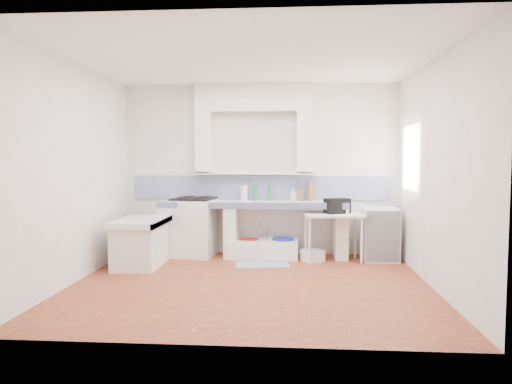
# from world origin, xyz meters

# --- Properties ---
(floor) EXTENTS (4.50, 4.50, 0.00)m
(floor) POSITION_xyz_m (0.00, 0.00, 0.00)
(floor) COLOR #9B4A2F
(floor) RESTS_ON ground
(ceiling) EXTENTS (4.50, 4.50, 0.00)m
(ceiling) POSITION_xyz_m (0.00, 0.00, 2.80)
(ceiling) COLOR white
(ceiling) RESTS_ON ground
(wall_back) EXTENTS (4.50, 0.00, 4.50)m
(wall_back) POSITION_xyz_m (0.00, 2.00, 1.40)
(wall_back) COLOR white
(wall_back) RESTS_ON ground
(wall_front) EXTENTS (4.50, 0.00, 4.50)m
(wall_front) POSITION_xyz_m (0.00, -2.00, 1.40)
(wall_front) COLOR white
(wall_front) RESTS_ON ground
(wall_left) EXTENTS (0.00, 4.50, 4.50)m
(wall_left) POSITION_xyz_m (-2.25, 0.00, 1.40)
(wall_left) COLOR white
(wall_left) RESTS_ON ground
(wall_right) EXTENTS (0.00, 4.50, 4.50)m
(wall_right) POSITION_xyz_m (2.25, 0.00, 1.40)
(wall_right) COLOR white
(wall_right) RESTS_ON ground
(alcove_mass) EXTENTS (1.90, 0.25, 0.45)m
(alcove_mass) POSITION_xyz_m (-0.10, 1.88, 2.58)
(alcove_mass) COLOR white
(alcove_mass) RESTS_ON ground
(window_frame) EXTENTS (0.35, 0.86, 1.06)m
(window_frame) POSITION_xyz_m (2.42, 1.20, 1.60)
(window_frame) COLOR #3C2213
(window_frame) RESTS_ON ground
(lace_valance) EXTENTS (0.01, 0.84, 0.24)m
(lace_valance) POSITION_xyz_m (2.28, 1.20, 1.98)
(lace_valance) COLOR white
(lace_valance) RESTS_ON ground
(counter_slab) EXTENTS (3.00, 0.60, 0.08)m
(counter_slab) POSITION_xyz_m (-0.10, 1.70, 0.86)
(counter_slab) COLOR white
(counter_slab) RESTS_ON ground
(counter_lip) EXTENTS (3.00, 0.04, 0.10)m
(counter_lip) POSITION_xyz_m (-0.10, 1.42, 0.86)
(counter_lip) COLOR navy
(counter_lip) RESTS_ON ground
(counter_pier_left) EXTENTS (0.20, 0.55, 0.82)m
(counter_pier_left) POSITION_xyz_m (-1.50, 1.70, 0.41)
(counter_pier_left) COLOR white
(counter_pier_left) RESTS_ON ground
(counter_pier_mid) EXTENTS (0.20, 0.55, 0.82)m
(counter_pier_mid) POSITION_xyz_m (-0.45, 1.70, 0.41)
(counter_pier_mid) COLOR white
(counter_pier_mid) RESTS_ON ground
(counter_pier_right) EXTENTS (0.20, 0.55, 0.82)m
(counter_pier_right) POSITION_xyz_m (1.30, 1.70, 0.41)
(counter_pier_right) COLOR white
(counter_pier_right) RESTS_ON ground
(peninsula_top) EXTENTS (0.70, 1.10, 0.08)m
(peninsula_top) POSITION_xyz_m (-1.70, 0.90, 0.66)
(peninsula_top) COLOR white
(peninsula_top) RESTS_ON ground
(peninsula_base) EXTENTS (0.60, 1.00, 0.62)m
(peninsula_base) POSITION_xyz_m (-1.70, 0.90, 0.31)
(peninsula_base) COLOR white
(peninsula_base) RESTS_ON ground
(peninsula_lip) EXTENTS (0.04, 1.10, 0.10)m
(peninsula_lip) POSITION_xyz_m (-1.37, 0.90, 0.66)
(peninsula_lip) COLOR navy
(peninsula_lip) RESTS_ON ground
(backsplash) EXTENTS (4.27, 0.03, 0.40)m
(backsplash) POSITION_xyz_m (0.00, 1.99, 1.10)
(backsplash) COLOR navy
(backsplash) RESTS_ON ground
(stove) EXTENTS (0.72, 0.71, 0.92)m
(stove) POSITION_xyz_m (-1.06, 1.69, 0.46)
(stove) COLOR white
(stove) RESTS_ON ground
(sink) EXTENTS (1.13, 0.64, 0.26)m
(sink) POSITION_xyz_m (0.08, 1.66, 0.13)
(sink) COLOR white
(sink) RESTS_ON ground
(side_table) EXTENTS (0.94, 0.59, 0.04)m
(side_table) POSITION_xyz_m (1.16, 1.44, 0.37)
(side_table) COLOR white
(side_table) RESTS_ON ground
(fridge) EXTENTS (0.54, 0.54, 0.82)m
(fridge) POSITION_xyz_m (1.90, 1.57, 0.41)
(fridge) COLOR white
(fridge) RESTS_ON ground
(bucket_red) EXTENTS (0.41, 0.41, 0.30)m
(bucket_red) POSITION_xyz_m (-0.16, 1.62, 0.15)
(bucket_red) COLOR #B0130C
(bucket_red) RESTS_ON ground
(bucket_orange) EXTENTS (0.38, 0.38, 0.29)m
(bucket_orange) POSITION_xyz_m (0.11, 1.66, 0.14)
(bucket_orange) COLOR #D34821
(bucket_orange) RESTS_ON ground
(bucket_blue) EXTENTS (0.42, 0.42, 0.32)m
(bucket_blue) POSITION_xyz_m (0.39, 1.61, 0.16)
(bucket_blue) COLOR #1520B6
(bucket_blue) RESTS_ON ground
(basin_white) EXTENTS (0.46, 0.46, 0.16)m
(basin_white) POSITION_xyz_m (0.85, 1.47, 0.08)
(basin_white) COLOR white
(basin_white) RESTS_ON ground
(water_bottle_a) EXTENTS (0.08, 0.08, 0.32)m
(water_bottle_a) POSITION_xyz_m (0.01, 1.85, 0.16)
(water_bottle_a) COLOR silver
(water_bottle_a) RESTS_ON ground
(water_bottle_b) EXTENTS (0.09, 0.09, 0.34)m
(water_bottle_b) POSITION_xyz_m (0.18, 1.85, 0.17)
(water_bottle_b) COLOR silver
(water_bottle_b) RESTS_ON ground
(black_bag) EXTENTS (0.42, 0.34, 0.23)m
(black_bag) POSITION_xyz_m (1.22, 1.48, 0.86)
(black_bag) COLOR black
(black_bag) RESTS_ON side_table
(green_bottle_a) EXTENTS (0.07, 0.07, 0.28)m
(green_bottle_a) POSITION_xyz_m (-0.08, 1.80, 1.04)
(green_bottle_a) COLOR #22763F
(green_bottle_a) RESTS_ON counter_slab
(green_bottle_b) EXTENTS (0.08, 0.08, 0.29)m
(green_bottle_b) POSITION_xyz_m (0.16, 1.85, 1.04)
(green_bottle_b) COLOR #22763F
(green_bottle_b) RESTS_ON counter_slab
(knife_block) EXTENTS (0.11, 0.10, 0.18)m
(knife_block) POSITION_xyz_m (0.67, 1.80, 0.99)
(knife_block) COLOR olive
(knife_block) RESTS_ON counter_slab
(cutting_board) EXTENTS (0.11, 0.22, 0.31)m
(cutting_board) POSITION_xyz_m (0.85, 1.85, 1.06)
(cutting_board) COLOR olive
(cutting_board) RESTS_ON counter_slab
(paper_towel) EXTENTS (0.15, 0.15, 0.24)m
(paper_towel) POSITION_xyz_m (-0.25, 1.85, 1.02)
(paper_towel) COLOR white
(paper_towel) RESTS_ON counter_slab
(soap_bottle) EXTENTS (0.11, 0.11, 0.21)m
(soap_bottle) POSITION_xyz_m (0.55, 1.85, 1.01)
(soap_bottle) COLOR white
(soap_bottle) RESTS_ON counter_slab
(rug) EXTENTS (0.86, 0.58, 0.01)m
(rug) POSITION_xyz_m (0.09, 1.08, 0.01)
(rug) COLOR #3C4A8E
(rug) RESTS_ON ground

